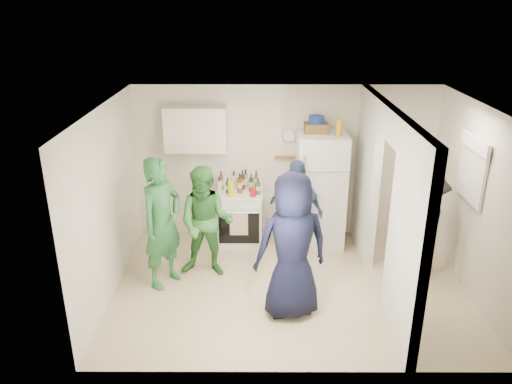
# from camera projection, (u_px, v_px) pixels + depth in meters

# --- Properties ---
(floor) EXTENTS (4.80, 4.80, 0.00)m
(floor) POSITION_uv_depth(u_px,v_px,m) (289.00, 286.00, 6.94)
(floor) COLOR tan
(floor) RESTS_ON ground
(wall_back) EXTENTS (4.80, 0.00, 4.80)m
(wall_back) POSITION_uv_depth(u_px,v_px,m) (285.00, 162.00, 8.06)
(wall_back) COLOR silver
(wall_back) RESTS_ON floor
(wall_front) EXTENTS (4.80, 0.00, 4.80)m
(wall_front) POSITION_uv_depth(u_px,v_px,m) (303.00, 271.00, 4.90)
(wall_front) COLOR silver
(wall_front) RESTS_ON floor
(wall_left) EXTENTS (0.00, 3.40, 3.40)m
(wall_left) POSITION_uv_depth(u_px,v_px,m) (108.00, 203.00, 6.48)
(wall_left) COLOR silver
(wall_left) RESTS_ON floor
(wall_right) EXTENTS (0.00, 3.40, 3.40)m
(wall_right) POSITION_uv_depth(u_px,v_px,m) (477.00, 204.00, 6.47)
(wall_right) COLOR silver
(wall_right) RESTS_ON floor
(ceiling) EXTENTS (4.80, 4.80, 0.00)m
(ceiling) POSITION_uv_depth(u_px,v_px,m) (295.00, 108.00, 6.02)
(ceiling) COLOR white
(ceiling) RESTS_ON wall_back
(partition_pier_back) EXTENTS (0.12, 1.20, 2.50)m
(partition_pier_back) POSITION_uv_depth(u_px,v_px,m) (367.00, 175.00, 7.50)
(partition_pier_back) COLOR silver
(partition_pier_back) RESTS_ON floor
(partition_pier_front) EXTENTS (0.12, 1.20, 2.50)m
(partition_pier_front) POSITION_uv_depth(u_px,v_px,m) (408.00, 243.00, 5.45)
(partition_pier_front) COLOR silver
(partition_pier_front) RESTS_ON floor
(partition_header) EXTENTS (0.12, 1.00, 0.40)m
(partition_header) POSITION_uv_depth(u_px,v_px,m) (392.00, 124.00, 6.09)
(partition_header) COLOR silver
(partition_header) RESTS_ON partition_pier_back
(stove) EXTENTS (0.73, 0.61, 0.87)m
(stove) POSITION_uv_depth(u_px,v_px,m) (240.00, 217.00, 8.05)
(stove) COLOR white
(stove) RESTS_ON floor
(upper_cabinet) EXTENTS (0.95, 0.34, 0.70)m
(upper_cabinet) POSITION_uv_depth(u_px,v_px,m) (196.00, 129.00, 7.67)
(upper_cabinet) COLOR silver
(upper_cabinet) RESTS_ON wall_back
(fridge) EXTENTS (0.75, 0.73, 1.83)m
(fridge) POSITION_uv_depth(u_px,v_px,m) (320.00, 190.00, 7.85)
(fridge) COLOR white
(fridge) RESTS_ON floor
(wicker_basket) EXTENTS (0.35, 0.25, 0.15)m
(wicker_basket) POSITION_uv_depth(u_px,v_px,m) (316.00, 128.00, 7.53)
(wicker_basket) COLOR brown
(wicker_basket) RESTS_ON fridge
(blue_bowl) EXTENTS (0.24, 0.24, 0.11)m
(blue_bowl) POSITION_uv_depth(u_px,v_px,m) (316.00, 119.00, 7.48)
(blue_bowl) COLOR navy
(blue_bowl) RESTS_ON wicker_basket
(yellow_cup_stack_top) EXTENTS (0.09, 0.09, 0.25)m
(yellow_cup_stack_top) POSITION_uv_depth(u_px,v_px,m) (339.00, 127.00, 7.37)
(yellow_cup_stack_top) COLOR orange
(yellow_cup_stack_top) RESTS_ON fridge
(wall_clock) EXTENTS (0.22, 0.02, 0.22)m
(wall_clock) POSITION_uv_depth(u_px,v_px,m) (289.00, 136.00, 7.87)
(wall_clock) COLOR white
(wall_clock) RESTS_ON wall_back
(spice_shelf) EXTENTS (0.35, 0.08, 0.03)m
(spice_shelf) POSITION_uv_depth(u_px,v_px,m) (285.00, 158.00, 7.97)
(spice_shelf) COLOR olive
(spice_shelf) RESTS_ON wall_back
(nook_window) EXTENTS (0.03, 0.70, 0.80)m
(nook_window) POSITION_uv_depth(u_px,v_px,m) (474.00, 169.00, 6.51)
(nook_window) COLOR black
(nook_window) RESTS_ON wall_right
(nook_window_frame) EXTENTS (0.04, 0.76, 0.86)m
(nook_window_frame) POSITION_uv_depth(u_px,v_px,m) (473.00, 169.00, 6.51)
(nook_window_frame) COLOR white
(nook_window_frame) RESTS_ON wall_right
(nook_valance) EXTENTS (0.04, 0.82, 0.18)m
(nook_valance) POSITION_uv_depth(u_px,v_px,m) (475.00, 144.00, 6.38)
(nook_valance) COLOR white
(nook_valance) RESTS_ON wall_right
(yellow_cup_stack_stove) EXTENTS (0.09, 0.09, 0.25)m
(yellow_cup_stack_stove) POSITION_uv_depth(u_px,v_px,m) (231.00, 189.00, 7.64)
(yellow_cup_stack_stove) COLOR yellow
(yellow_cup_stack_stove) RESTS_ON stove
(red_cup) EXTENTS (0.09, 0.09, 0.12)m
(red_cup) POSITION_uv_depth(u_px,v_px,m) (253.00, 193.00, 7.68)
(red_cup) COLOR red
(red_cup) RESTS_ON stove
(person_green_left) EXTENTS (0.74, 0.80, 1.84)m
(person_green_left) POSITION_uv_depth(u_px,v_px,m) (162.00, 223.00, 6.70)
(person_green_left) COLOR #2C6F31
(person_green_left) RESTS_ON floor
(person_green_center) EXTENTS (0.85, 0.70, 1.62)m
(person_green_center) POSITION_uv_depth(u_px,v_px,m) (206.00, 222.00, 6.96)
(person_green_center) COLOR #3A853A
(person_green_center) RESTS_ON floor
(person_denim) EXTENTS (0.95, 0.82, 1.54)m
(person_denim) POSITION_uv_depth(u_px,v_px,m) (296.00, 208.00, 7.54)
(person_denim) COLOR #3B5B82
(person_denim) RESTS_ON floor
(person_navy) EXTENTS (1.03, 0.79, 1.88)m
(person_navy) POSITION_uv_depth(u_px,v_px,m) (292.00, 246.00, 6.04)
(person_navy) COLOR black
(person_navy) RESTS_ON floor
(person_nook) EXTENTS (0.97, 1.17, 1.57)m
(person_nook) POSITION_uv_depth(u_px,v_px,m) (424.00, 224.00, 6.96)
(person_nook) COLOR black
(person_nook) RESTS_ON floor
(bottle_a) EXTENTS (0.07, 0.07, 0.30)m
(bottle_a) POSITION_uv_depth(u_px,v_px,m) (221.00, 180.00, 7.93)
(bottle_a) COLOR brown
(bottle_a) RESTS_ON stove
(bottle_b) EXTENTS (0.06, 0.06, 0.26)m
(bottle_b) POSITION_uv_depth(u_px,v_px,m) (228.00, 185.00, 7.79)
(bottle_b) COLOR #194D1B
(bottle_b) RESTS_ON stove
(bottle_c) EXTENTS (0.08, 0.08, 0.29)m
(bottle_c) POSITION_uv_depth(u_px,v_px,m) (234.00, 180.00, 7.97)
(bottle_c) COLOR #B5C0C4
(bottle_c) RESTS_ON stove
(bottle_d) EXTENTS (0.07, 0.07, 0.32)m
(bottle_d) POSITION_uv_depth(u_px,v_px,m) (240.00, 183.00, 7.79)
(bottle_d) COLOR #5C3510
(bottle_d) RESTS_ON stove
(bottle_e) EXTENTS (0.08, 0.08, 0.31)m
(bottle_e) POSITION_uv_depth(u_px,v_px,m) (246.00, 179.00, 7.99)
(bottle_e) COLOR gray
(bottle_e) RESTS_ON stove
(bottle_f) EXTENTS (0.07, 0.07, 0.30)m
(bottle_f) POSITION_uv_depth(u_px,v_px,m) (251.00, 183.00, 7.85)
(bottle_f) COLOR #13341A
(bottle_f) RESTS_ON stove
(bottle_g) EXTENTS (0.06, 0.06, 0.31)m
(bottle_g) POSITION_uv_depth(u_px,v_px,m) (256.00, 179.00, 7.97)
(bottle_g) COLOR brown
(bottle_g) RESTS_ON stove
(bottle_h) EXTENTS (0.08, 0.08, 0.29)m
(bottle_h) POSITION_uv_depth(u_px,v_px,m) (219.00, 185.00, 7.74)
(bottle_h) COLOR silver
(bottle_h) RESTS_ON stove
(bottle_i) EXTENTS (0.07, 0.07, 0.32)m
(bottle_i) POSITION_uv_depth(u_px,v_px,m) (243.00, 180.00, 7.93)
(bottle_i) COLOR #4C230D
(bottle_i) RESTS_ON stove
(bottle_j) EXTENTS (0.08, 0.08, 0.25)m
(bottle_j) POSITION_uv_depth(u_px,v_px,m) (258.00, 187.00, 7.75)
(bottle_j) COLOR #21622A
(bottle_j) RESTS_ON stove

